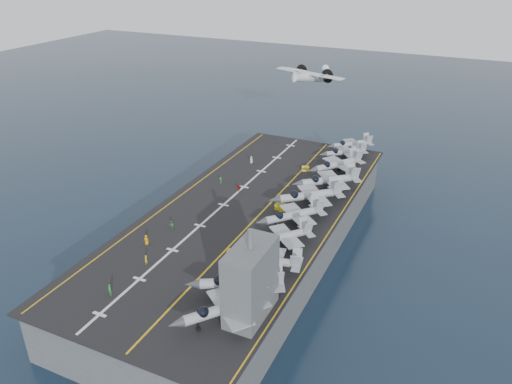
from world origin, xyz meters
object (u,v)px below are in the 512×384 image
at_px(fighter_jet_0, 225,308).
at_px(tow_cart_a, 233,253).
at_px(island_superstructure, 251,274).
at_px(transport_plane, 309,78).

height_order(fighter_jet_0, tow_cart_a, fighter_jet_0).
bearing_deg(fighter_jet_0, island_superstructure, 50.31).
xyz_separation_m(island_superstructure, tow_cart_a, (-9.85, 12.92, -6.90)).
bearing_deg(transport_plane, fighter_jet_0, -77.68).
bearing_deg(transport_plane, tow_cart_a, -80.27).
distance_m(island_superstructure, tow_cart_a, 17.65).
xyz_separation_m(fighter_jet_0, transport_plane, (-20.23, 92.65, 12.29)).
xyz_separation_m(island_superstructure, transport_plane, (-22.96, 89.37, 7.46)).
relative_size(fighter_jet_0, transport_plane, 0.68).
bearing_deg(transport_plane, island_superstructure, -75.59).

